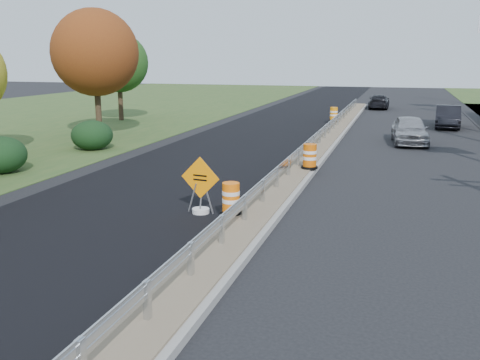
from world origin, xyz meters
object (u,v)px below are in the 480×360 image
(car_dark_mid, at_px, (448,117))
(car_dark_far, at_px, (379,102))
(barrel_median_mid, at_px, (310,157))
(barrel_shoulder_far, at_px, (448,113))
(barrel_median_near, at_px, (231,199))
(barrel_median_far, at_px, (334,114))
(caution_sign, at_px, (201,199))
(car_silver, at_px, (410,130))

(car_dark_mid, bearing_deg, car_dark_far, 115.23)
(car_dark_mid, bearing_deg, barrel_median_mid, -107.10)
(barrel_shoulder_far, distance_m, car_dark_far, 8.58)
(barrel_median_near, distance_m, car_dark_mid, 25.28)
(barrel_median_mid, bearing_deg, barrel_median_far, 93.74)
(barrel_median_mid, bearing_deg, caution_sign, -108.79)
(barrel_median_mid, xyz_separation_m, barrel_shoulder_far, (6.88, 23.10, -0.26))
(barrel_median_near, relative_size, car_dark_mid, 0.20)
(caution_sign, bearing_deg, car_dark_mid, 76.82)
(car_dark_mid, bearing_deg, car_silver, -104.29)
(caution_sign, relative_size, barrel_shoulder_far, 1.89)
(barrel_median_near, xyz_separation_m, car_silver, (5.03, 16.31, 0.09))
(barrel_median_far, height_order, car_silver, car_silver)
(barrel_median_mid, xyz_separation_m, car_silver, (3.93, 9.30, 0.05))
(barrel_median_near, relative_size, barrel_median_mid, 0.92)
(barrel_shoulder_far, bearing_deg, caution_sign, -107.07)
(caution_sign, bearing_deg, barrel_median_far, 94.21)
(barrel_median_near, height_order, barrel_median_far, barrel_median_far)
(barrel_median_far, distance_m, car_silver, 9.04)
(barrel_shoulder_far, relative_size, car_dark_mid, 0.21)
(barrel_median_near, height_order, car_silver, car_silver)
(barrel_median_near, bearing_deg, barrel_median_far, 90.00)
(barrel_median_far, bearing_deg, barrel_shoulder_far, 38.23)
(barrel_median_far, bearing_deg, car_silver, -56.18)
(barrel_median_near, height_order, car_dark_far, car_dark_far)
(barrel_median_near, bearing_deg, car_silver, 72.85)
(car_dark_mid, xyz_separation_m, car_dark_far, (-5.01, 12.61, -0.10))
(car_silver, bearing_deg, barrel_median_mid, -117.89)
(car_silver, xyz_separation_m, car_dark_mid, (2.52, 7.81, -0.03))
(car_dark_far, bearing_deg, barrel_median_near, 86.08)
(barrel_shoulder_far, bearing_deg, car_silver, -102.04)
(barrel_median_mid, distance_m, car_dark_mid, 18.29)
(barrel_median_mid, relative_size, car_silver, 0.22)
(car_dark_mid, height_order, car_dark_far, car_dark_mid)
(barrel_median_mid, bearing_deg, car_silver, 67.07)
(barrel_median_mid, height_order, car_dark_far, car_dark_far)
(barrel_median_mid, xyz_separation_m, car_dark_mid, (6.45, 17.11, 0.03))
(barrel_median_far, bearing_deg, caution_sign, -92.75)
(car_dark_far, bearing_deg, barrel_median_mid, 87.26)
(car_silver, bearing_deg, car_dark_mid, 67.20)
(caution_sign, bearing_deg, car_silver, 75.71)
(barrel_median_near, bearing_deg, barrel_median_mid, 81.09)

